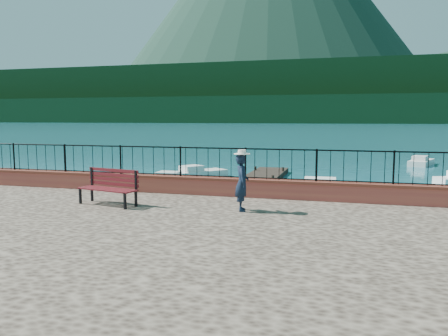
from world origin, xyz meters
The scene contains 13 objects.
ground centered at (0.00, 0.00, 0.00)m, with size 2000.00×2000.00×0.00m, color #19596B.
parapet centered at (0.00, 3.70, 1.49)m, with size 28.00×0.46×0.58m, color #AE563F.
railing centered at (0.00, 3.70, 2.25)m, with size 27.00×0.05×0.95m, color black.
dock centered at (-2.00, 12.00, 0.15)m, with size 2.00×16.00×0.30m, color #2D231C.
far_forest centered at (0.00, 300.00, 9.00)m, with size 900.00×60.00×18.00m, color black.
foothills centered at (0.00, 360.00, 22.00)m, with size 900.00×120.00×44.00m, color black.
park_bench centered at (-3.80, 1.34, 1.51)m, with size 1.93×0.99×1.02m.
person centered at (0.08, 1.61, 1.97)m, with size 0.56×0.37×1.53m, color black.
hat centered at (0.08, 1.61, 2.79)m, with size 0.44×0.44×0.12m, color white.
boat_0 centered at (-6.02, 12.17, 0.40)m, with size 3.42×1.30×0.80m, color silver.
boat_1 centered at (2.22, 11.96, 0.40)m, with size 4.30×1.30×0.80m, color white.
boat_3 centered at (-6.05, 15.84, 0.40)m, with size 3.61×1.30×0.80m, color silver.
boat_5 centered at (8.46, 27.16, 0.40)m, with size 3.52×1.30×0.80m, color silver.
Camera 1 is at (2.75, -9.69, 3.70)m, focal length 35.00 mm.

